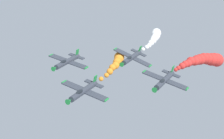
{
  "coord_description": "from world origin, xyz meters",
  "views": [
    {
      "loc": [
        -36.6,
        75.74,
        118.32
      ],
      "look_at": [
        0.0,
        0.0,
        89.07
      ],
      "focal_mm": 68.91,
      "sensor_mm": 36.0,
      "label": 1
    }
  ],
  "objects_px": {
    "airplane_left_outer": "(132,58)",
    "airplane_right_inner": "(67,62)",
    "airplane_lead": "(83,91)",
    "airplane_left_inner": "(164,80)"
  },
  "relations": [
    {
      "from": "airplane_left_outer",
      "to": "airplane_right_inner",
      "type": "bearing_deg",
      "value": 40.59
    },
    {
      "from": "airplane_lead",
      "to": "airplane_left_inner",
      "type": "bearing_deg",
      "value": -136.84
    },
    {
      "from": "airplane_left_inner",
      "to": "airplane_right_inner",
      "type": "relative_size",
      "value": 1.0
    },
    {
      "from": "airplane_left_inner",
      "to": "airplane_left_outer",
      "type": "bearing_deg",
      "value": -44.02
    },
    {
      "from": "airplane_right_inner",
      "to": "airplane_lead",
      "type": "bearing_deg",
      "value": 131.46
    },
    {
      "from": "airplane_lead",
      "to": "airplane_left_inner",
      "type": "distance_m",
      "value": 16.22
    },
    {
      "from": "airplane_lead",
      "to": "airplane_left_outer",
      "type": "xyz_separation_m",
      "value": [
        0.04,
        -22.57,
        0.04
      ]
    },
    {
      "from": "airplane_left_inner",
      "to": "airplane_right_inner",
      "type": "bearing_deg",
      "value": -4.35
    },
    {
      "from": "airplane_lead",
      "to": "airplane_right_inner",
      "type": "relative_size",
      "value": 1.0
    },
    {
      "from": "airplane_lead",
      "to": "airplane_right_inner",
      "type": "distance_m",
      "value": 17.16
    }
  ]
}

